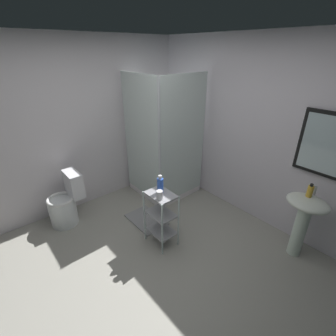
{
  "coord_description": "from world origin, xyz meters",
  "views": [
    {
      "loc": [
        1.65,
        -1.14,
        2.3
      ],
      "look_at": [
        -0.34,
        0.55,
        1.01
      ],
      "focal_mm": 25.96,
      "sensor_mm": 36.0,
      "label": 1
    }
  ],
  "objects_px": {
    "hand_soap_bottle": "(310,191)",
    "rinse_cup": "(160,195)",
    "storage_cart": "(161,215)",
    "pedestal_sink": "(304,215)",
    "bath_mat": "(146,220)",
    "toilet": "(66,204)",
    "shampoo_bottle_blue": "(160,185)",
    "shower_stall": "(163,169)"
  },
  "relations": [
    {
      "from": "hand_soap_bottle",
      "to": "bath_mat",
      "type": "distance_m",
      "value": 2.17
    },
    {
      "from": "shampoo_bottle_blue",
      "to": "rinse_cup",
      "type": "xyz_separation_m",
      "value": [
        0.1,
        -0.09,
        -0.05
      ]
    },
    {
      "from": "shower_stall",
      "to": "rinse_cup",
      "type": "xyz_separation_m",
      "value": [
        1.0,
        -0.87,
        0.33
      ]
    },
    {
      "from": "storage_cart",
      "to": "bath_mat",
      "type": "bearing_deg",
      "value": 167.93
    },
    {
      "from": "storage_cart",
      "to": "toilet",
      "type": "bearing_deg",
      "value": -147.12
    },
    {
      "from": "pedestal_sink",
      "to": "toilet",
      "type": "height_order",
      "value": "pedestal_sink"
    },
    {
      "from": "shampoo_bottle_blue",
      "to": "shower_stall",
      "type": "bearing_deg",
      "value": 138.99
    },
    {
      "from": "rinse_cup",
      "to": "bath_mat",
      "type": "height_order",
      "value": "rinse_cup"
    },
    {
      "from": "toilet",
      "to": "hand_soap_bottle",
      "type": "distance_m",
      "value": 3.13
    },
    {
      "from": "storage_cart",
      "to": "hand_soap_bottle",
      "type": "xyz_separation_m",
      "value": [
        1.2,
        1.16,
        0.45
      ]
    },
    {
      "from": "storage_cart",
      "to": "bath_mat",
      "type": "height_order",
      "value": "storage_cart"
    },
    {
      "from": "pedestal_sink",
      "to": "shampoo_bottle_blue",
      "type": "xyz_separation_m",
      "value": [
        -1.24,
        -1.12,
        0.26
      ]
    },
    {
      "from": "storage_cart",
      "to": "shampoo_bottle_blue",
      "type": "xyz_separation_m",
      "value": [
        -0.03,
        0.02,
        0.41
      ]
    },
    {
      "from": "storage_cart",
      "to": "pedestal_sink",
      "type": "bearing_deg",
      "value": 42.96
    },
    {
      "from": "toilet",
      "to": "shampoo_bottle_blue",
      "type": "relative_size",
      "value": 3.26
    },
    {
      "from": "storage_cart",
      "to": "rinse_cup",
      "type": "height_order",
      "value": "rinse_cup"
    },
    {
      "from": "shampoo_bottle_blue",
      "to": "bath_mat",
      "type": "xyz_separation_m",
      "value": [
        -0.46,
        0.09,
        -0.83
      ]
    },
    {
      "from": "rinse_cup",
      "to": "bath_mat",
      "type": "bearing_deg",
      "value": 162.11
    },
    {
      "from": "shower_stall",
      "to": "bath_mat",
      "type": "xyz_separation_m",
      "value": [
        0.43,
        -0.69,
        -0.45
      ]
    },
    {
      "from": "toilet",
      "to": "rinse_cup",
      "type": "relative_size",
      "value": 6.97
    },
    {
      "from": "hand_soap_bottle",
      "to": "rinse_cup",
      "type": "relative_size",
      "value": 1.48
    },
    {
      "from": "rinse_cup",
      "to": "storage_cart",
      "type": "bearing_deg",
      "value": 134.22
    },
    {
      "from": "pedestal_sink",
      "to": "shampoo_bottle_blue",
      "type": "height_order",
      "value": "shampoo_bottle_blue"
    },
    {
      "from": "shampoo_bottle_blue",
      "to": "hand_soap_bottle",
      "type": "bearing_deg",
      "value": 43.11
    },
    {
      "from": "toilet",
      "to": "bath_mat",
      "type": "distance_m",
      "value": 1.17
    },
    {
      "from": "pedestal_sink",
      "to": "storage_cart",
      "type": "bearing_deg",
      "value": -137.04
    },
    {
      "from": "toilet",
      "to": "bath_mat",
      "type": "height_order",
      "value": "toilet"
    },
    {
      "from": "rinse_cup",
      "to": "hand_soap_bottle",
      "type": "bearing_deg",
      "value": 47.88
    },
    {
      "from": "hand_soap_bottle",
      "to": "pedestal_sink",
      "type": "bearing_deg",
      "value": -52.17
    },
    {
      "from": "storage_cart",
      "to": "rinse_cup",
      "type": "bearing_deg",
      "value": -45.78
    },
    {
      "from": "storage_cart",
      "to": "shampoo_bottle_blue",
      "type": "bearing_deg",
      "value": 151.37
    },
    {
      "from": "rinse_cup",
      "to": "shampoo_bottle_blue",
      "type": "bearing_deg",
      "value": 138.04
    },
    {
      "from": "pedestal_sink",
      "to": "storage_cart",
      "type": "xyz_separation_m",
      "value": [
        -1.22,
        -1.13,
        -0.14
      ]
    },
    {
      "from": "pedestal_sink",
      "to": "bath_mat",
      "type": "relative_size",
      "value": 1.35
    },
    {
      "from": "shower_stall",
      "to": "toilet",
      "type": "xyz_separation_m",
      "value": [
        -0.28,
        -1.57,
        -0.15
      ]
    },
    {
      "from": "pedestal_sink",
      "to": "hand_soap_bottle",
      "type": "bearing_deg",
      "value": 127.83
    },
    {
      "from": "pedestal_sink",
      "to": "shampoo_bottle_blue",
      "type": "relative_size",
      "value": 3.47
    },
    {
      "from": "storage_cart",
      "to": "rinse_cup",
      "type": "distance_m",
      "value": 0.37
    },
    {
      "from": "shampoo_bottle_blue",
      "to": "bath_mat",
      "type": "height_order",
      "value": "shampoo_bottle_blue"
    },
    {
      "from": "hand_soap_bottle",
      "to": "bath_mat",
      "type": "height_order",
      "value": "hand_soap_bottle"
    },
    {
      "from": "pedestal_sink",
      "to": "rinse_cup",
      "type": "height_order",
      "value": "rinse_cup"
    },
    {
      "from": "shower_stall",
      "to": "toilet",
      "type": "bearing_deg",
      "value": -100.09
    }
  ]
}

